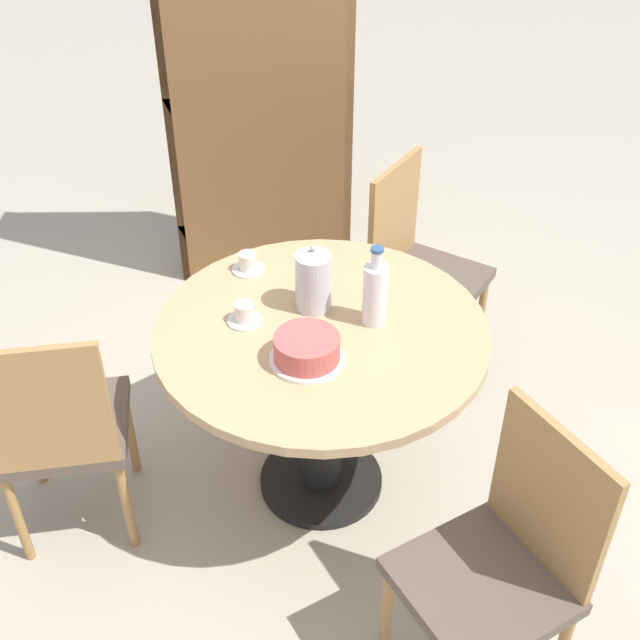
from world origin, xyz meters
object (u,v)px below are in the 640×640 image
object	(u,v)px
chair_c	(60,428)
coffee_pot	(313,280)
chair_a	(502,563)
cup_a	(248,264)
chair_b	(418,265)
cup_b	(245,314)
cake_main	(307,349)
bookshelf	(259,92)
water_bottle	(375,293)

from	to	relation	value
chair_c	coffee_pot	xyz separation A→B (m)	(0.84, 0.31, 0.37)
chair_a	cup_a	world-z (taller)	chair_a
chair_b	cup_a	size ratio (longest dim) A/B	7.79
cup_b	chair_c	bearing A→B (deg)	-159.53
cake_main	cup_b	distance (m)	0.29
coffee_pot	cup_a	bearing A→B (deg)	135.98
chair_a	cup_b	world-z (taller)	chair_a
bookshelf	coffee_pot	distance (m)	1.42
coffee_pot	chair_b	bearing A→B (deg)	55.64
bookshelf	cake_main	world-z (taller)	bookshelf
bookshelf	cup_a	world-z (taller)	bookshelf
chair_b	coffee_pot	world-z (taller)	coffee_pot
chair_b	water_bottle	size ratio (longest dim) A/B	3.23
chair_a	chair_b	distance (m)	1.51
chair_c	cake_main	size ratio (longest dim) A/B	3.91
water_bottle	cake_main	size ratio (longest dim) A/B	1.21
cup_a	cup_b	xyz separation A→B (m)	(0.01, -0.31, 0.00)
chair_c	water_bottle	world-z (taller)	water_bottle
cup_a	coffee_pot	bearing A→B (deg)	-44.02
bookshelf	water_bottle	world-z (taller)	bookshelf
cake_main	cup_b	xyz separation A→B (m)	(-0.21, 0.21, -0.01)
bookshelf	water_bottle	bearing A→B (deg)	106.64
chair_b	cake_main	xyz separation A→B (m)	(-0.47, -0.95, 0.31)
coffee_pot	water_bottle	bearing A→B (deg)	-23.68
chair_a	cake_main	distance (m)	0.84
chair_b	cup_a	xyz separation A→B (m)	(-0.69, -0.43, 0.29)
water_bottle	cup_b	xyz separation A→B (m)	(-0.43, 0.01, -0.09)
chair_c	cup_b	xyz separation A→B (m)	(0.61, 0.23, 0.29)
chair_b	cup_b	bearing A→B (deg)	170.57
water_bottle	chair_c	bearing A→B (deg)	-167.98
chair_b	water_bottle	world-z (taller)	water_bottle
chair_a	water_bottle	distance (m)	0.91
chair_b	bookshelf	size ratio (longest dim) A/B	0.47
chair_a	chair_b	xyz separation A→B (m)	(-0.06, 1.51, 0.00)
chair_a	cup_a	size ratio (longest dim) A/B	7.79
coffee_pot	chair_a	bearing A→B (deg)	-58.88
cake_main	water_bottle	bearing A→B (deg)	41.88
chair_b	cup_a	distance (m)	0.86
chair_c	coffee_pot	bearing A→B (deg)	-168.13
bookshelf	cup_a	xyz separation A→B (m)	(0.01, -1.17, -0.19)
coffee_pot	water_bottle	size ratio (longest dim) A/B	0.85
bookshelf	coffee_pot	world-z (taller)	bookshelf
cake_main	cup_a	distance (m)	0.56
water_bottle	cup_b	world-z (taller)	water_bottle
coffee_pot	cup_b	bearing A→B (deg)	-160.57
chair_b	cup_a	world-z (taller)	chair_b
chair_b	bookshelf	xyz separation A→B (m)	(-0.70, 0.74, 0.48)
chair_a	chair_c	world-z (taller)	same
chair_a	chair_b	size ratio (longest dim) A/B	1.00
chair_c	bookshelf	distance (m)	1.87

